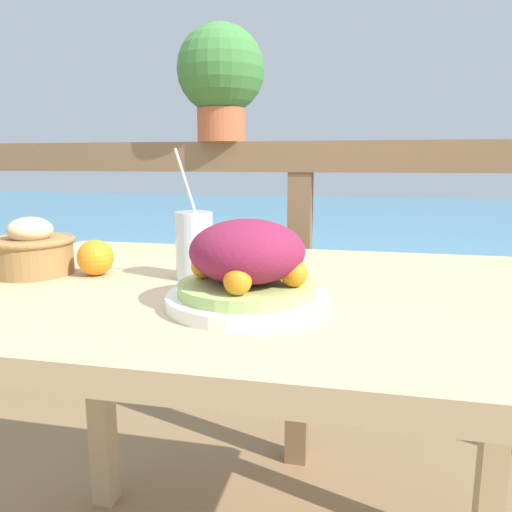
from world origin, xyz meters
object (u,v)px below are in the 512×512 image
Objects in this scene: drink_glass at (194,245)px; potted_plant at (221,75)px; salad_plate at (247,269)px; bread_basket at (32,250)px.

drink_glass is 0.71× the size of potted_plant.
drink_glass reaches higher than salad_plate.
bread_basket is at bearing -174.53° from drink_glass.
salad_plate is 1.03× the size of drink_glass.
drink_glass is 1.47× the size of bread_basket.
salad_plate is at bearing -48.61° from drink_glass.
drink_glass is 0.33m from bread_basket.
bread_basket is at bearing -106.79° from potted_plant.
bread_basket is 0.81m from potted_plant.
salad_plate is 0.73× the size of potted_plant.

